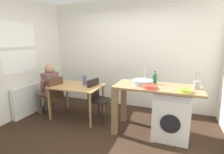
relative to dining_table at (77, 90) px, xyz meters
name	(u,v)px	position (x,y,z in m)	size (l,w,h in m)	color
ground_plane	(102,137)	(0.86, -0.59, -0.64)	(5.46, 5.46, 0.00)	black
wall_back	(129,55)	(0.86, 1.16, 0.71)	(4.60, 0.10, 2.70)	silver
wall_window_side	(6,58)	(-1.29, -0.59, 0.71)	(0.12, 3.80, 2.70)	silver
radiator	(28,100)	(-1.16, -0.29, -0.29)	(0.10, 0.80, 0.70)	white
dining_table	(77,90)	(0.00, 0.00, 0.00)	(1.10, 0.76, 0.74)	tan
chair_person_seat	(54,94)	(-0.55, -0.11, -0.14)	(0.47, 0.47, 0.90)	#4C3323
chair_opposite	(97,97)	(0.48, 0.06, -0.14)	(0.46, 0.46, 0.90)	black
seated_person	(48,86)	(-0.71, -0.08, 0.03)	(0.54, 0.54, 1.20)	#595651
kitchen_counter	(145,93)	(1.53, -0.11, 0.12)	(1.50, 0.68, 0.92)	olive
washing_machine	(171,114)	(2.00, -0.11, -0.21)	(0.60, 0.61, 0.86)	silver
sink_basin	(143,82)	(1.48, -0.11, 0.32)	(0.38, 0.38, 0.09)	#9EA0A5
tap	(145,75)	(1.48, 0.07, 0.42)	(0.02, 0.02, 0.28)	#B2B2B7
bottle_tall_green	(155,78)	(1.67, 0.01, 0.39)	(0.08, 0.08, 0.25)	#19592D
mixing_bowl	(150,86)	(1.64, -0.31, 0.31)	(0.23, 0.23, 0.06)	#D84C38
utensil_crock	(197,85)	(2.37, -0.06, 0.35)	(0.11, 0.11, 0.30)	gray
colander	(186,90)	(2.19, -0.33, 0.31)	(0.20, 0.20, 0.06)	#A8C63D
vase	(85,80)	(0.15, 0.10, 0.20)	(0.09, 0.09, 0.21)	slate
scissors	(154,87)	(1.69, -0.21, 0.28)	(0.15, 0.06, 0.01)	#B2B2B7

